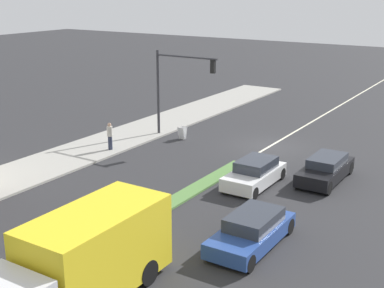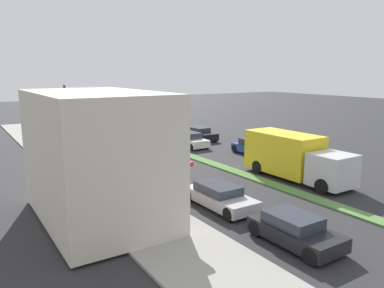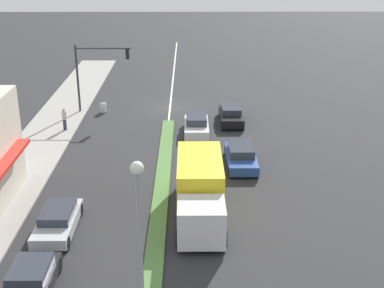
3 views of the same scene
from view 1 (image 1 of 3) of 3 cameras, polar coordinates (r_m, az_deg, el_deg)
ground_plane at (r=20.24m, az=-13.91°, el=-12.78°), size 160.00×160.00×0.00m
lane_marking_center at (r=34.07m, az=8.30°, el=-0.24°), size 0.16×60.00×0.01m
traffic_signal_main at (r=34.82m, az=-1.74°, el=6.87°), size 4.59×0.34×5.60m
pedestrian at (r=32.83m, az=-8.75°, el=0.90°), size 0.34×0.34×1.68m
warning_aframe_sign at (r=35.19m, az=-1.04°, el=1.19°), size 0.45×0.53×0.84m
delivery_truck at (r=17.36m, az=-12.17°, el=-12.36°), size 2.44×7.50×2.87m
van_white at (r=27.19m, az=6.70°, el=-3.14°), size 1.80×4.07×1.35m
suv_black at (r=28.51m, az=14.06°, el=-2.61°), size 1.76×4.41×1.30m
coupe_blue at (r=21.10m, az=6.41°, el=-9.16°), size 1.87×4.47×1.31m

